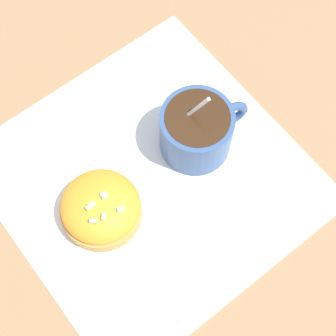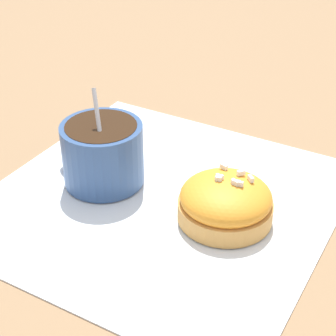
# 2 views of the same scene
# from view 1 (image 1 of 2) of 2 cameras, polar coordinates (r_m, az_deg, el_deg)

# --- Properties ---
(ground_plane) EXTENTS (3.00, 3.00, 0.00)m
(ground_plane) POSITION_cam_1_polar(r_m,az_deg,el_deg) (0.60, -1.82, -1.05)
(ground_plane) COLOR #93704C
(paper_napkin) EXTENTS (0.31, 0.31, 0.00)m
(paper_napkin) POSITION_cam_1_polar(r_m,az_deg,el_deg) (0.60, -1.82, -1.00)
(paper_napkin) COLOR white
(paper_napkin) RESTS_ON ground_plane
(coffee_cup) EXTENTS (0.10, 0.08, 0.09)m
(coffee_cup) POSITION_cam_1_polar(r_m,az_deg,el_deg) (0.58, 2.75, 4.21)
(coffee_cup) COLOR #335184
(coffee_cup) RESTS_ON paper_napkin
(frosted_pastry) EXTENTS (0.08, 0.08, 0.04)m
(frosted_pastry) POSITION_cam_1_polar(r_m,az_deg,el_deg) (0.57, -6.60, -4.36)
(frosted_pastry) COLOR #D19347
(frosted_pastry) RESTS_ON paper_napkin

